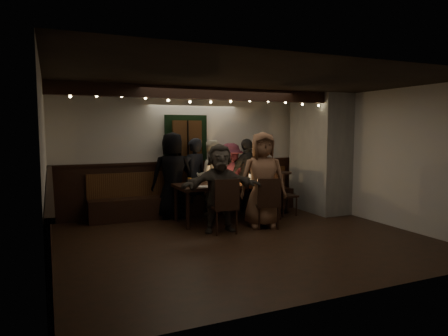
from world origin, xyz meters
name	(u,v)px	position (x,y,z in m)	size (l,w,h in m)	color
room	(260,166)	(1.07, 1.42, 1.07)	(6.02, 5.01, 2.62)	black
dining_table	(228,186)	(0.33, 1.40, 0.69)	(2.12, 0.91, 0.92)	black
chair_near_left	(225,203)	(-0.14, 0.46, 0.56)	(0.48, 0.48, 0.99)	black
chair_near_right	(268,200)	(0.72, 0.47, 0.54)	(0.53, 0.53, 0.95)	black
chair_end	(282,192)	(1.58, 1.35, 0.52)	(0.43, 0.43, 0.91)	black
high_top	(279,187)	(1.71, 1.70, 0.57)	(0.56, 0.56, 0.90)	black
person_a	(173,175)	(-0.62, 2.06, 0.89)	(0.87, 0.57, 1.79)	black
person_b	(194,177)	(-0.14, 2.12, 0.83)	(0.60, 0.40, 1.66)	black
person_c	(211,178)	(0.22, 2.04, 0.81)	(0.79, 0.61, 1.62)	beige
person_d	(230,178)	(0.73, 2.16, 0.77)	(0.99, 0.57, 1.54)	#4F1E2B
person_e	(248,175)	(1.10, 2.04, 0.82)	(0.96, 0.40, 1.64)	black
person_f	(220,188)	(-0.16, 0.66, 0.79)	(1.47, 0.47, 1.59)	#413A33
person_g	(263,180)	(0.71, 0.65, 0.90)	(0.88, 0.57, 1.79)	brown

